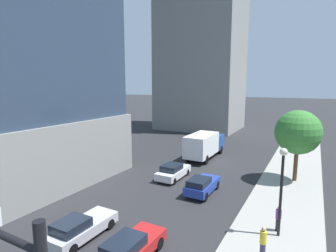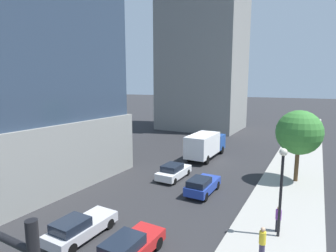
{
  "view_description": "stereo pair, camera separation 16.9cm",
  "coord_description": "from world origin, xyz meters",
  "px_view_note": "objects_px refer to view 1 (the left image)",
  "views": [
    {
      "loc": [
        9.36,
        0.13,
        9.0
      ],
      "look_at": [
        0.29,
        16.73,
        6.09
      ],
      "focal_mm": 28.84,
      "sensor_mm": 36.0,
      "label": 1
    },
    {
      "loc": [
        9.5,
        0.21,
        9.0
      ],
      "look_at": [
        0.29,
        16.73,
        6.09
      ],
      "focal_mm": 28.84,
      "sensor_mm": 36.0,
      "label": 2
    }
  ],
  "objects_px": {
    "car_blue": "(202,185)",
    "pedestrian_purple_shirt": "(278,218)",
    "box_truck": "(204,144)",
    "street_lamp": "(282,179)",
    "pedestrian_yellow_shirt": "(263,243)",
    "car_red": "(130,248)",
    "street_tree": "(298,132)",
    "car_white": "(173,171)",
    "car_silver": "(80,228)",
    "construction_building": "(201,40)"
  },
  "relations": [
    {
      "from": "construction_building",
      "to": "car_white",
      "type": "distance_m",
      "value": 35.49
    },
    {
      "from": "box_truck",
      "to": "pedestrian_yellow_shirt",
      "type": "bearing_deg",
      "value": -60.26
    },
    {
      "from": "box_truck",
      "to": "pedestrian_purple_shirt",
      "type": "relative_size",
      "value": 4.94
    },
    {
      "from": "construction_building",
      "to": "car_white",
      "type": "height_order",
      "value": "construction_building"
    },
    {
      "from": "box_truck",
      "to": "pedestrian_yellow_shirt",
      "type": "relative_size",
      "value": 4.48
    },
    {
      "from": "street_lamp",
      "to": "box_truck",
      "type": "distance_m",
      "value": 17.72
    },
    {
      "from": "pedestrian_yellow_shirt",
      "to": "car_red",
      "type": "bearing_deg",
      "value": -151.12
    },
    {
      "from": "car_white",
      "to": "pedestrian_yellow_shirt",
      "type": "bearing_deg",
      "value": -41.91
    },
    {
      "from": "car_red",
      "to": "car_white",
      "type": "xyz_separation_m",
      "value": [
        -3.81,
        12.03,
        -0.03
      ]
    },
    {
      "from": "street_lamp",
      "to": "pedestrian_purple_shirt",
      "type": "bearing_deg",
      "value": 99.65
    },
    {
      "from": "car_blue",
      "to": "pedestrian_purple_shirt",
      "type": "relative_size",
      "value": 2.58
    },
    {
      "from": "construction_building",
      "to": "pedestrian_yellow_shirt",
      "type": "bearing_deg",
      "value": -63.76
    },
    {
      "from": "pedestrian_yellow_shirt",
      "to": "car_white",
      "type": "bearing_deg",
      "value": 138.09
    },
    {
      "from": "street_lamp",
      "to": "box_truck",
      "type": "height_order",
      "value": "street_lamp"
    },
    {
      "from": "street_tree",
      "to": "car_blue",
      "type": "distance_m",
      "value": 10.2
    },
    {
      "from": "car_blue",
      "to": "car_silver",
      "type": "bearing_deg",
      "value": -111.59
    },
    {
      "from": "construction_building",
      "to": "street_lamp",
      "type": "xyz_separation_m",
      "value": [
        19.43,
        -35.78,
        -14.09
      ]
    },
    {
      "from": "street_tree",
      "to": "pedestrian_yellow_shirt",
      "type": "bearing_deg",
      "value": -92.71
    },
    {
      "from": "street_tree",
      "to": "car_silver",
      "type": "xyz_separation_m",
      "value": [
        -10.39,
        -16.38,
        -4.0
      ]
    },
    {
      "from": "construction_building",
      "to": "pedestrian_yellow_shirt",
      "type": "distance_m",
      "value": 46.05
    },
    {
      "from": "street_lamp",
      "to": "street_tree",
      "type": "xyz_separation_m",
      "value": [
        0.18,
        10.68,
        1.03
      ]
    },
    {
      "from": "car_silver",
      "to": "car_white",
      "type": "xyz_separation_m",
      "value": [
        -0.0,
        11.75,
        0.02
      ]
    },
    {
      "from": "car_red",
      "to": "pedestrian_yellow_shirt",
      "type": "distance_m",
      "value": 6.79
    },
    {
      "from": "car_silver",
      "to": "pedestrian_purple_shirt",
      "type": "bearing_deg",
      "value": 31.7
    },
    {
      "from": "box_truck",
      "to": "pedestrian_yellow_shirt",
      "type": "height_order",
      "value": "box_truck"
    },
    {
      "from": "pedestrian_yellow_shirt",
      "to": "car_silver",
      "type": "bearing_deg",
      "value": -162.92
    },
    {
      "from": "street_lamp",
      "to": "pedestrian_yellow_shirt",
      "type": "height_order",
      "value": "street_lamp"
    },
    {
      "from": "street_tree",
      "to": "car_white",
      "type": "distance_m",
      "value": 12.05
    },
    {
      "from": "street_tree",
      "to": "car_red",
      "type": "distance_m",
      "value": 18.34
    },
    {
      "from": "street_tree",
      "to": "street_lamp",
      "type": "bearing_deg",
      "value": -90.97
    },
    {
      "from": "box_truck",
      "to": "car_blue",
      "type": "bearing_deg",
      "value": -69.9
    },
    {
      "from": "street_lamp",
      "to": "pedestrian_yellow_shirt",
      "type": "bearing_deg",
      "value": -99.51
    },
    {
      "from": "box_truck",
      "to": "street_tree",
      "type": "bearing_deg",
      "value": -19.53
    },
    {
      "from": "car_red",
      "to": "box_truck",
      "type": "bearing_deg",
      "value": 100.62
    },
    {
      "from": "street_tree",
      "to": "pedestrian_yellow_shirt",
      "type": "xyz_separation_m",
      "value": [
        -0.63,
        -13.38,
        -3.65
      ]
    },
    {
      "from": "street_lamp",
      "to": "car_silver",
      "type": "xyz_separation_m",
      "value": [
        -10.2,
        -5.7,
        -2.97
      ]
    },
    {
      "from": "car_silver",
      "to": "pedestrian_yellow_shirt",
      "type": "distance_m",
      "value": 10.21
    },
    {
      "from": "car_red",
      "to": "construction_building",
      "type": "bearing_deg",
      "value": 107.34
    },
    {
      "from": "street_lamp",
      "to": "car_red",
      "type": "xyz_separation_m",
      "value": [
        -6.39,
        -5.98,
        -2.92
      ]
    },
    {
      "from": "car_silver",
      "to": "pedestrian_purple_shirt",
      "type": "height_order",
      "value": "pedestrian_purple_shirt"
    },
    {
      "from": "street_tree",
      "to": "pedestrian_purple_shirt",
      "type": "bearing_deg",
      "value": -91.54
    },
    {
      "from": "street_tree",
      "to": "box_truck",
      "type": "height_order",
      "value": "street_tree"
    },
    {
      "from": "street_lamp",
      "to": "car_red",
      "type": "relative_size",
      "value": 1.24
    },
    {
      "from": "car_white",
      "to": "pedestrian_purple_shirt",
      "type": "xyz_separation_m",
      "value": [
        10.11,
        -5.5,
        0.23
      ]
    },
    {
      "from": "construction_building",
      "to": "street_lamp",
      "type": "distance_m",
      "value": 43.09
    },
    {
      "from": "car_blue",
      "to": "street_tree",
      "type": "bearing_deg",
      "value": 45.72
    },
    {
      "from": "construction_building",
      "to": "box_truck",
      "type": "distance_m",
      "value": 28.28
    },
    {
      "from": "pedestrian_purple_shirt",
      "to": "pedestrian_yellow_shirt",
      "type": "bearing_deg",
      "value": -96.34
    },
    {
      "from": "street_lamp",
      "to": "car_white",
      "type": "distance_m",
      "value": 12.22
    },
    {
      "from": "street_lamp",
      "to": "street_tree",
      "type": "bearing_deg",
      "value": 89.03
    }
  ]
}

